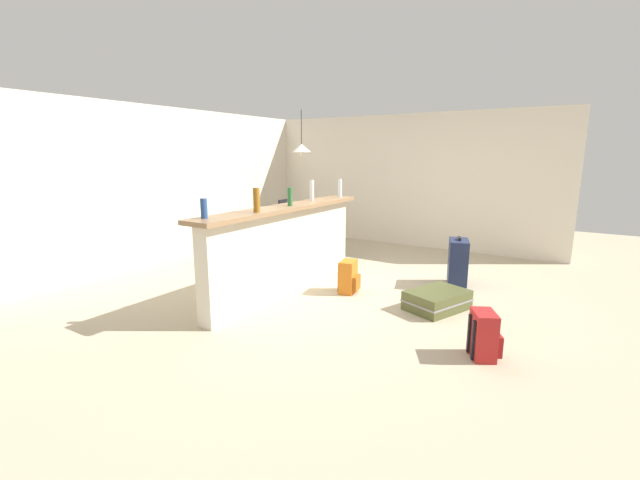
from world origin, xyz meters
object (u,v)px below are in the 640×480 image
Objects in this scene: suitcase_upright_navy at (458,262)px; pendant_lamp at (302,148)px; bottle_green at (290,197)px; backpack_orange at (349,277)px; dining_table at (302,216)px; dining_chair_far_side at (281,221)px; bottle_blue at (204,208)px; dining_chair_near_partition at (322,226)px; bottle_white at (312,190)px; bottle_clear at (340,188)px; bottle_amber at (256,200)px; suitcase_flat_olive at (437,300)px; backpack_red at (484,336)px.

pendant_lamp is at bearing 80.14° from suitcase_upright_navy.
bottle_green reaches higher than backpack_orange.
dining_chair_far_side is (0.03, 0.50, -0.13)m from dining_table.
bottle_blue is 0.22× the size of dining_chair_near_partition.
bottle_green is at bearing 119.51° from backpack_orange.
bottle_white is at bearing -130.95° from dining_chair_far_side.
bottle_clear is at bearing 35.90° from backpack_orange.
pendant_lamp is at bearing 17.72° from bottle_blue.
bottle_white is 1.06× the size of bottle_clear.
bottle_amber is 0.95× the size of bottle_white.
bottle_clear is at bearing 95.80° from suitcase_upright_navy.
bottle_white is at bearing -140.79° from dining_table.
dining_chair_near_partition is 2.97m from suitcase_flat_olive.
bottle_white is at bearing -1.12° from bottle_blue.
pendant_lamp is at bearing 30.79° from bottle_green.
dining_chair_near_partition reaches higher than suitcase_upright_navy.
bottle_amber is 2.87m from suitcase_upright_navy.
backpack_red is at bearing -127.78° from dining_chair_near_partition.
bottle_clear reaches higher than backpack_orange.
bottle_amber is at bearing 140.57° from suitcase_upright_navy.
bottle_white is 0.31× the size of dining_chair_far_side.
suitcase_flat_olive is at bearing -118.38° from dining_table.
dining_table is at bearing -93.75° from dining_chair_far_side.
dining_table is 1.22m from pendant_lamp.
bottle_amber is 0.29× the size of dining_chair_far_side.
bottle_white reaches higher than dining_chair_near_partition.
backpack_red is at bearing -124.76° from dining_table.
bottle_green is 0.26× the size of suitcase_flat_olive.
suitcase_upright_navy is 2.12m from backpack_red.
pendant_lamp is (-0.08, -0.06, 1.21)m from dining_table.
bottle_clear is (1.92, 0.02, -0.00)m from bottle_amber.
backpack_red is (0.74, -2.61, -1.02)m from bottle_blue.
dining_chair_near_partition is 1.04× the size of suitcase_flat_olive.
backpack_red is at bearing -121.74° from dining_chair_far_side.
backpack_orange is (-1.56, -1.36, -0.31)m from dining_chair_near_partition.
bottle_green is 2.75m from backpack_red.
bottle_blue reaches higher than suitcase_flat_olive.
bottle_green is at bearing -159.62° from dining_chair_near_partition.
bottle_green is 0.30× the size of pendant_lamp.
pendant_lamp reaches higher than bottle_white.
bottle_blue is at bearing 131.33° from suitcase_flat_olive.
bottle_amber reaches higher than dining_chair_near_partition.
backpack_orange is at bearing -60.49° from bottle_green.
bottle_amber is at bearing -177.31° from bottle_green.
bottle_white reaches higher than bottle_clear.
bottle_blue is 0.23× the size of suitcase_flat_olive.
backpack_orange is at bearing -24.66° from bottle_blue.
bottle_clear is 1.47m from pendant_lamp.
dining_chair_far_side reaches higher than backpack_orange.
bottle_white is 0.43× the size of suitcase_upright_navy.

